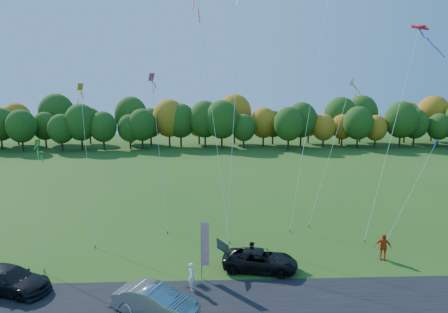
{
  "coord_description": "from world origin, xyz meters",
  "views": [
    {
      "loc": [
        -1.26,
        -25.32,
        12.57
      ],
      "look_at": [
        0.0,
        6.0,
        7.0
      ],
      "focal_mm": 32.0,
      "sensor_mm": 36.0,
      "label": 1
    }
  ],
  "objects_px": {
    "person_east": "(383,247)",
    "feather_flag": "(204,244)",
    "black_suv": "(260,260)",
    "silver_sedan": "(155,301)"
  },
  "relations": [
    {
      "from": "person_east",
      "to": "feather_flag",
      "type": "relative_size",
      "value": 0.49
    },
    {
      "from": "silver_sedan",
      "to": "person_east",
      "type": "bearing_deg",
      "value": -43.2
    },
    {
      "from": "silver_sedan",
      "to": "person_east",
      "type": "distance_m",
      "value": 17.02
    },
    {
      "from": "silver_sedan",
      "to": "person_east",
      "type": "height_order",
      "value": "person_east"
    },
    {
      "from": "feather_flag",
      "to": "black_suv",
      "type": "bearing_deg",
      "value": 15.49
    },
    {
      "from": "silver_sedan",
      "to": "feather_flag",
      "type": "height_order",
      "value": "feather_flag"
    },
    {
      "from": "black_suv",
      "to": "silver_sedan",
      "type": "height_order",
      "value": "silver_sedan"
    },
    {
      "from": "feather_flag",
      "to": "person_east",
      "type": "bearing_deg",
      "value": 10.52
    },
    {
      "from": "black_suv",
      "to": "feather_flag",
      "type": "xyz_separation_m",
      "value": [
        -3.82,
        -1.06,
        1.71
      ]
    },
    {
      "from": "black_suv",
      "to": "silver_sedan",
      "type": "distance_m",
      "value": 8.31
    }
  ]
}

